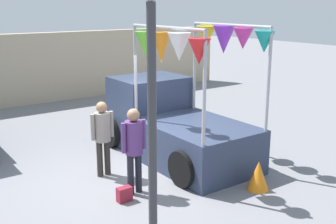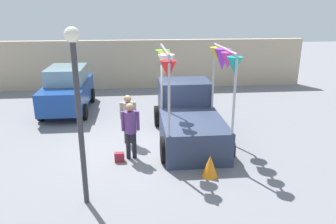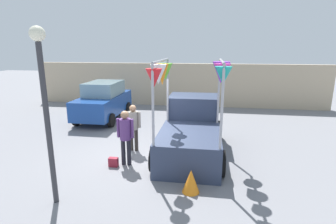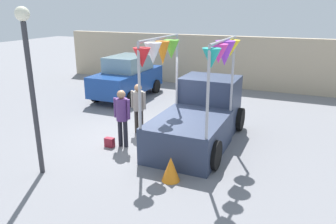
% 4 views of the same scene
% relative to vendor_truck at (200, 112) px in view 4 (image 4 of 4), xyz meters
% --- Properties ---
extents(ground_plane, '(60.00, 60.00, 0.00)m').
position_rel_vendor_truck_xyz_m(ground_plane, '(-1.48, -0.62, -0.91)').
color(ground_plane, slate).
extents(vendor_truck, '(2.41, 4.07, 3.20)m').
position_rel_vendor_truck_xyz_m(vendor_truck, '(0.00, 0.00, 0.00)').
color(vendor_truck, '#2D3851').
rests_on(vendor_truck, ground).
extents(parked_car, '(1.88, 4.00, 1.88)m').
position_rel_vendor_truck_xyz_m(parked_car, '(-4.65, 3.58, 0.03)').
color(parked_car, navy).
rests_on(parked_car, ground).
extents(person_customer, '(0.53, 0.34, 1.71)m').
position_rel_vendor_truck_xyz_m(person_customer, '(-1.91, -1.40, 0.12)').
color(person_customer, black).
rests_on(person_customer, ground).
extents(person_vendor, '(0.53, 0.34, 1.64)m').
position_rel_vendor_truck_xyz_m(person_vendor, '(-2.00, -0.25, 0.08)').
color(person_vendor, '#2D2823').
rests_on(person_vendor, ground).
extents(handbag, '(0.28, 0.16, 0.28)m').
position_rel_vendor_truck_xyz_m(handbag, '(-2.26, -1.60, -0.77)').
color(handbag, maroon).
rests_on(handbag, ground).
extents(street_lamp, '(0.32, 0.32, 3.97)m').
position_rel_vendor_truck_xyz_m(street_lamp, '(-2.94, -3.60, 1.67)').
color(street_lamp, '#333338').
rests_on(street_lamp, ground).
extents(brick_boundary_wall, '(18.00, 0.36, 2.60)m').
position_rel_vendor_truck_xyz_m(brick_boundary_wall, '(-1.48, 7.42, 0.39)').
color(brick_boundary_wall, tan).
rests_on(brick_boundary_wall, ground).
extents(folded_kite_bundle_tangerine, '(0.49, 0.49, 0.60)m').
position_rel_vendor_truck_xyz_m(folded_kite_bundle_tangerine, '(0.17, -2.70, -0.61)').
color(folded_kite_bundle_tangerine, orange).
rests_on(folded_kite_bundle_tangerine, ground).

